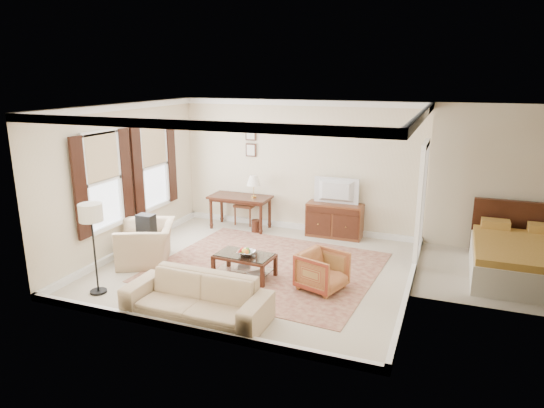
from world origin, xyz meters
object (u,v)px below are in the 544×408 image
Objects in this scene: tv at (336,183)px; striped_armchair at (322,269)px; coffee_table at (244,260)px; sofa at (196,291)px; sideboard at (335,220)px; club_armchair at (146,237)px; writing_desk at (240,201)px.

tv reaches higher than striped_armchair.
coffee_table is 1.48× the size of striped_armchair.
striped_armchair is 0.33× the size of sofa.
striped_armchair is at bearing -80.29° from sideboard.
sofa is (1.96, -1.59, -0.08)m from club_armchair.
tv is at bearing -90.00° from sideboard.
sideboard is at bearing -90.00° from tv.
sofa is (-0.98, -4.28, 0.05)m from sideboard.
tv is at bearing 70.96° from coffee_table.
striped_armchair is at bearing 63.79° from club_armchair.
sideboard is at bearing 71.09° from coffee_table.
sofa is (1.18, -4.09, -0.23)m from writing_desk.
sideboard is 3.98m from club_armchair.
sideboard is at bearing 106.44° from club_armchair.
sideboard reaches higher than coffee_table.
club_armchair is at bearing -107.46° from writing_desk.
writing_desk is 3.64m from striped_armchair.
sofa reaches higher than sideboard.
club_armchair is at bearing 42.19° from tv.
writing_desk is 1.16× the size of sideboard.
tv is 0.82× the size of club_armchair.
coffee_table is at bearing 63.55° from club_armchair.
sideboard is 1.30× the size of tv.
tv is 0.43× the size of sofa.
sideboard is 2.86m from coffee_table.
striped_armchair is 3.40m from club_armchair.
striped_armchair is 0.62× the size of club_armchair.
sideboard is 1.70× the size of striped_armchair.
coffee_table is at bearing 89.08° from sofa.
club_armchair is (-2.94, -2.66, -0.70)m from tv.
striped_armchair is (2.61, -2.51, -0.29)m from writing_desk.
club_armchair reaches higher than coffee_table.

